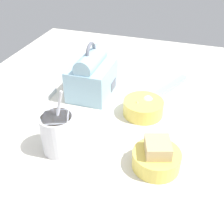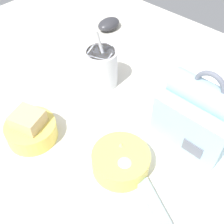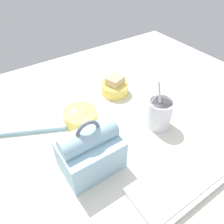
{
  "view_description": "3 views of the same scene",
  "coord_description": "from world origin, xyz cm",
  "px_view_note": "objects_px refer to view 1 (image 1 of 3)",
  "views": [
    {
      "loc": [
        -57.08,
        -18.25,
        50.14
      ],
      "look_at": [
        1.07,
        0.58,
        7.0
      ],
      "focal_mm": 45.0,
      "sensor_mm": 36.0,
      "label": 1
    },
    {
      "loc": [
        29.65,
        -30.02,
        52.25
      ],
      "look_at": [
        1.07,
        0.58,
        7.0
      ],
      "focal_mm": 45.0,
      "sensor_mm": 36.0,
      "label": 2
    },
    {
      "loc": [
        31.89,
        46.27,
        55.05
      ],
      "look_at": [
        1.07,
        0.58,
        7.0
      ],
      "focal_mm": 35.0,
      "sensor_mm": 36.0,
      "label": 3
    }
  ],
  "objects_px": {
    "bento_bowl_snacks": "(143,107)",
    "chopstick_case": "(167,89)",
    "keyboard": "(7,115)",
    "soup_cup": "(58,133)",
    "lunch_bag": "(92,76)",
    "bento_bowl_sandwich": "(157,157)"
  },
  "relations": [
    {
      "from": "bento_bowl_snacks",
      "to": "chopstick_case",
      "type": "relative_size",
      "value": 0.55
    },
    {
      "from": "keyboard",
      "to": "bento_bowl_snacks",
      "type": "bearing_deg",
      "value": -68.8
    },
    {
      "from": "chopstick_case",
      "to": "keyboard",
      "type": "bearing_deg",
      "value": 125.67
    },
    {
      "from": "soup_cup",
      "to": "bento_bowl_snacks",
      "type": "relative_size",
      "value": 1.45
    },
    {
      "from": "lunch_bag",
      "to": "chopstick_case",
      "type": "height_order",
      "value": "lunch_bag"
    },
    {
      "from": "lunch_bag",
      "to": "chopstick_case",
      "type": "bearing_deg",
      "value": -68.02
    },
    {
      "from": "soup_cup",
      "to": "chopstick_case",
      "type": "bearing_deg",
      "value": -29.72
    },
    {
      "from": "keyboard",
      "to": "lunch_bag",
      "type": "relative_size",
      "value": 2.03
    },
    {
      "from": "keyboard",
      "to": "bento_bowl_sandwich",
      "type": "bearing_deg",
      "value": -97.11
    },
    {
      "from": "keyboard",
      "to": "chopstick_case",
      "type": "bearing_deg",
      "value": -54.33
    },
    {
      "from": "soup_cup",
      "to": "lunch_bag",
      "type": "bearing_deg",
      "value": 4.08
    },
    {
      "from": "lunch_bag",
      "to": "bento_bowl_sandwich",
      "type": "distance_m",
      "value": 0.37
    },
    {
      "from": "soup_cup",
      "to": "bento_bowl_snacks",
      "type": "bearing_deg",
      "value": -37.3
    },
    {
      "from": "lunch_bag",
      "to": "chopstick_case",
      "type": "distance_m",
      "value": 0.25
    },
    {
      "from": "keyboard",
      "to": "soup_cup",
      "type": "distance_m",
      "value": 0.22
    },
    {
      "from": "bento_bowl_snacks",
      "to": "chopstick_case",
      "type": "bearing_deg",
      "value": -17.16
    },
    {
      "from": "bento_bowl_sandwich",
      "to": "lunch_bag",
      "type": "bearing_deg",
      "value": 44.84
    },
    {
      "from": "bento_bowl_snacks",
      "to": "chopstick_case",
      "type": "height_order",
      "value": "bento_bowl_snacks"
    },
    {
      "from": "bento_bowl_snacks",
      "to": "soup_cup",
      "type": "bearing_deg",
      "value": 142.7
    },
    {
      "from": "bento_bowl_snacks",
      "to": "chopstick_case",
      "type": "xyz_separation_m",
      "value": [
        0.15,
        -0.05,
        -0.02
      ]
    },
    {
      "from": "keyboard",
      "to": "soup_cup",
      "type": "relative_size",
      "value": 2.1
    },
    {
      "from": "chopstick_case",
      "to": "bento_bowl_sandwich",
      "type": "bearing_deg",
      "value": -175.41
    }
  ]
}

